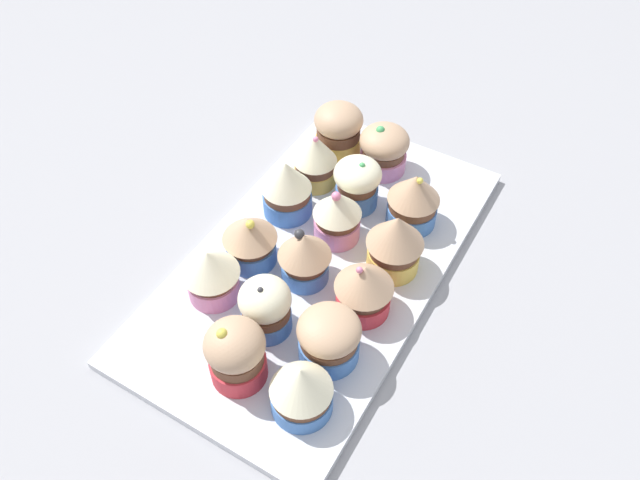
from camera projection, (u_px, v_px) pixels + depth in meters
The scene contains 18 objects.
ground_plane at pixel (320, 271), 74.91cm from camera, with size 180.00×180.00×3.00cm, color #9E9EA3.
baking_tray at pixel (320, 260), 73.32cm from camera, with size 47.83×26.62×1.20cm.
cupcake_0 at pixel (301, 389), 58.12cm from camera, with size 6.02×6.02×6.76cm.
cupcake_1 at pixel (329, 337), 62.00cm from camera, with size 6.39×6.39×6.24cm.
cupcake_2 at pixel (364, 288), 65.46cm from camera, with size 6.30×6.30×7.20cm.
cupcake_3 at pixel (395, 242), 68.79cm from camera, with size 6.41×6.41×8.07cm.
cupcake_4 at pixel (414, 199), 73.73cm from camera, with size 6.19×6.19×7.69cm.
cupcake_5 at pixel (236, 353), 60.03cm from camera, with size 5.92×5.92×8.00cm.
cupcake_6 at pixel (264, 306), 64.10cm from camera, with size 5.45×5.45×7.23cm.
cupcake_7 at pixel (301, 254), 68.40cm from camera, with size 5.92×5.92×7.23cm.
cupcake_8 at pixel (337, 214), 72.36cm from camera, with size 5.66×5.66×7.43cm.
cupcake_9 at pixel (357, 182), 75.91cm from camera, with size 5.82×5.82×7.02cm.
cupcake_10 at pixel (384, 149), 80.33cm from camera, with size 6.36×6.36×6.84cm.
cupcake_11 at pixel (211, 273), 66.75cm from camera, with size 6.24×6.24×6.89cm.
cupcake_12 at pixel (250, 239), 70.06cm from camera, with size 6.19×6.19×7.01cm.
cupcake_13 at pixel (287, 188), 74.78cm from camera, with size 5.99×5.99×7.81cm.
cupcake_14 at pixel (315, 159), 78.37cm from camera, with size 5.43×5.43×7.68cm.
cupcake_15 at pixel (338, 129), 82.18cm from camera, with size 6.38×6.38×7.31cm.
Camera 1 is at (-39.99, -23.52, 57.43)cm, focal length 35.44 mm.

